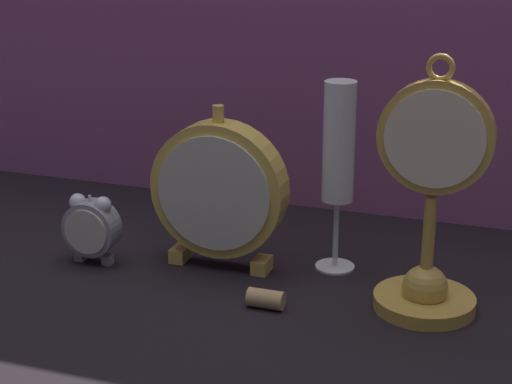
{
  "coord_description": "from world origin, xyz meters",
  "views": [
    {
      "loc": [
        0.33,
        -0.86,
        0.45
      ],
      "look_at": [
        0.0,
        0.08,
        0.1
      ],
      "focal_mm": 60.0,
      "sensor_mm": 36.0,
      "label": 1
    }
  ],
  "objects_px": {
    "mantel_clock_silver": "(219,190)",
    "wine_cork": "(266,299)",
    "champagne_flute": "(338,155)",
    "alarm_clock_twin_bell": "(91,226)",
    "pocket_watch_on_stand": "(430,222)"
  },
  "relations": [
    {
      "from": "mantel_clock_silver",
      "to": "wine_cork",
      "type": "height_order",
      "value": "mantel_clock_silver"
    },
    {
      "from": "mantel_clock_silver",
      "to": "wine_cork",
      "type": "bearing_deg",
      "value": -44.72
    },
    {
      "from": "alarm_clock_twin_bell",
      "to": "wine_cork",
      "type": "distance_m",
      "value": 0.26
    },
    {
      "from": "pocket_watch_on_stand",
      "to": "mantel_clock_silver",
      "type": "xyz_separation_m",
      "value": [
        -0.26,
        0.03,
        -0.0
      ]
    },
    {
      "from": "alarm_clock_twin_bell",
      "to": "wine_cork",
      "type": "bearing_deg",
      "value": -11.04
    },
    {
      "from": "champagne_flute",
      "to": "wine_cork",
      "type": "relative_size",
      "value": 5.73
    },
    {
      "from": "alarm_clock_twin_bell",
      "to": "wine_cork",
      "type": "height_order",
      "value": "alarm_clock_twin_bell"
    },
    {
      "from": "alarm_clock_twin_bell",
      "to": "champagne_flute",
      "type": "distance_m",
      "value": 0.33
    },
    {
      "from": "alarm_clock_twin_bell",
      "to": "mantel_clock_silver",
      "type": "relative_size",
      "value": 0.44
    },
    {
      "from": "champagne_flute",
      "to": "mantel_clock_silver",
      "type": "bearing_deg",
      "value": -162.52
    },
    {
      "from": "mantel_clock_silver",
      "to": "champagne_flute",
      "type": "relative_size",
      "value": 0.87
    },
    {
      "from": "alarm_clock_twin_bell",
      "to": "mantel_clock_silver",
      "type": "xyz_separation_m",
      "value": [
        0.16,
        0.04,
        0.05
      ]
    },
    {
      "from": "pocket_watch_on_stand",
      "to": "alarm_clock_twin_bell",
      "type": "distance_m",
      "value": 0.43
    },
    {
      "from": "mantel_clock_silver",
      "to": "champagne_flute",
      "type": "xyz_separation_m",
      "value": [
        0.14,
        0.04,
        0.05
      ]
    },
    {
      "from": "alarm_clock_twin_bell",
      "to": "champagne_flute",
      "type": "height_order",
      "value": "champagne_flute"
    }
  ]
}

